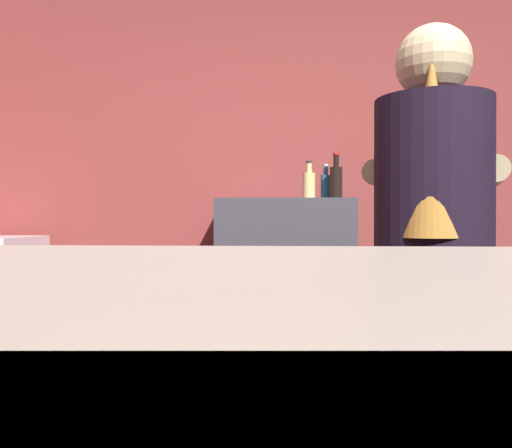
# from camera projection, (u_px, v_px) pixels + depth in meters

# --- Properties ---
(wall_back) EXTENTS (5.20, 0.10, 2.70)m
(wall_back) POSITION_uv_depth(u_px,v_px,m) (321.00, 181.00, 3.45)
(wall_back) COLOR brown
(wall_back) RESTS_ON ground
(prep_counter) EXTENTS (2.10, 0.60, 0.91)m
(prep_counter) POSITION_uv_depth(u_px,v_px,m) (437.00, 390.00, 2.03)
(prep_counter) COLOR brown
(prep_counter) RESTS_ON ground
(back_shelf) EXTENTS (0.81, 0.36, 1.22)m
(back_shelf) POSITION_uv_depth(u_px,v_px,m) (285.00, 301.00, 3.19)
(back_shelf) COLOR #393941
(back_shelf) RESTS_ON ground
(bartender) EXTENTS (0.50, 0.55, 1.67)m
(bartender) POSITION_uv_depth(u_px,v_px,m) (433.00, 264.00, 1.57)
(bartender) COLOR #29242E
(bartender) RESTS_ON ground
(mixing_bowl) EXTENTS (0.22, 0.22, 0.06)m
(mixing_bowl) POSITION_uv_depth(u_px,v_px,m) (283.00, 262.00, 2.03)
(mixing_bowl) COLOR silver
(mixing_bowl) RESTS_ON prep_counter
(chefs_knife) EXTENTS (0.24, 0.12, 0.01)m
(chefs_knife) POSITION_uv_depth(u_px,v_px,m) (481.00, 270.00, 1.96)
(chefs_knife) COLOR silver
(chefs_knife) RESTS_ON prep_counter
(bottle_hot_sauce) EXTENTS (0.07, 0.07, 0.22)m
(bottle_hot_sauce) POSITION_uv_depth(u_px,v_px,m) (309.00, 184.00, 3.14)
(bottle_hot_sauce) COLOR #D9C177
(bottle_hot_sauce) RESTS_ON back_shelf
(bottle_soy) EXTENTS (0.07, 0.07, 0.26)m
(bottle_soy) POSITION_uv_depth(u_px,v_px,m) (336.00, 181.00, 3.09)
(bottle_soy) COLOR black
(bottle_soy) RESTS_ON back_shelf
(bottle_olive_oil) EXTENTS (0.06, 0.06, 0.21)m
(bottle_olive_oil) POSITION_uv_depth(u_px,v_px,m) (326.00, 186.00, 3.20)
(bottle_olive_oil) COLOR #285F90
(bottle_olive_oil) RESTS_ON back_shelf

